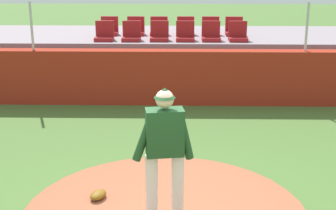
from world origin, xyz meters
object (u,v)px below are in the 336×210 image
Objects in this scene: stadium_chair_3 at (185,35)px; stadium_chair_11 at (234,29)px; stadium_chair_5 at (238,35)px; stadium_chair_1 at (132,34)px; stadium_chair_4 at (211,35)px; stadium_chair_7 at (136,29)px; stadium_chair_8 at (159,29)px; fielding_glove at (98,195)px; stadium_chair_6 at (109,29)px; stadium_chair_10 at (211,29)px; pitcher at (165,143)px; stadium_chair_0 at (104,34)px; stadium_chair_9 at (186,29)px; stadium_chair_2 at (159,34)px.

stadium_chair_11 is (1.38, 0.90, 0.00)m from stadium_chair_3.
stadium_chair_5 is at bearing 179.82° from stadium_chair_3.
stadium_chair_1 and stadium_chair_11 have the same top height.
stadium_chair_4 is 1.00× the size of stadium_chair_7.
stadium_chair_4 is at bearing -179.67° from stadium_chair_3.
stadium_chair_7 and stadium_chair_8 have the same top height.
stadium_chair_8 and stadium_chair_11 have the same top height.
stadium_chair_6 is at bearing 26.08° from fielding_glove.
stadium_chair_10 and stadium_chair_11 have the same top height.
stadium_chair_5 is 2.28m from stadium_chair_8.
stadium_chair_5 is at bearing 165.57° from stadium_chair_6.
stadium_chair_1 is (-0.10, 6.55, 1.23)m from fielding_glove.
fielding_glove is at bearing 149.31° from pitcher.
fielding_glove is 0.60× the size of stadium_chair_10.
stadium_chair_11 is at bearing 69.21° from pitcher.
stadium_chair_7 is at bearing -18.19° from stadium_chair_5.
fielding_glove is at bearing 97.09° from stadium_chair_0.
stadium_chair_4 is 1.00× the size of stadium_chair_8.
stadium_chair_10 is at bearing -162.04° from stadium_chair_0.
stadium_chair_0 is 1.00× the size of stadium_chair_6.
pitcher reaches higher than stadium_chair_9.
pitcher is 7.03m from stadium_chair_1.
stadium_chair_2 is at bearing -0.21° from stadium_chair_5.
stadium_chair_4 and stadium_chair_10 have the same top height.
stadium_chair_2 and stadium_chair_4 have the same top height.
stadium_chair_0 is 3.50m from stadium_chair_5.
stadium_chair_2 is at bearing -177.84° from stadium_chair_1.
stadium_chair_4 is at bearing 125.74° from stadium_chair_9.
stadium_chair_3 is at bearing 88.53° from stadium_chair_9.
stadium_chair_7 is at bearing 20.42° from fielding_glove.
stadium_chair_10 is (2.03, 7.49, 1.23)m from fielding_glove.
stadium_chair_1 is at bearing 20.79° from fielding_glove.
stadium_chair_3 is 1.38m from stadium_chair_5.
stadium_chair_2 is 1.00× the size of stadium_chair_6.
stadium_chair_4 and stadium_chair_9 have the same top height.
stadium_chair_8 is at bearing 15.42° from fielding_glove.
stadium_chair_6 is 1.00× the size of stadium_chair_11.
stadium_chair_11 is (0.70, 0.90, 0.00)m from stadium_chair_4.
stadium_chair_5 is at bearing -179.88° from stadium_chair_0.
stadium_chair_1 is at bearing 53.23° from stadium_chair_8.
fielding_glove is at bearing 90.89° from stadium_chair_1.
stadium_chair_5 is 1.63m from stadium_chair_9.
stadium_chair_0 is 3.62m from stadium_chair_11.
stadium_chair_2 is at bearing -179.41° from stadium_chair_0.
stadium_chair_2 is 1.00× the size of stadium_chair_8.
stadium_chair_9 is at bearing 78.88° from pitcher.
stadium_chair_9 is at bearing -0.47° from stadium_chair_11.
stadium_chair_10 is (2.10, 0.01, 0.00)m from stadium_chair_7.
stadium_chair_6 is (-0.81, 7.47, 1.23)m from fielding_glove.
stadium_chair_7 is (0.03, 0.92, 0.00)m from stadium_chair_1.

